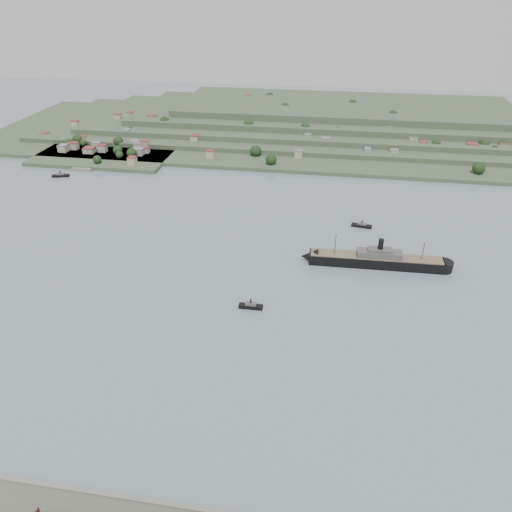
# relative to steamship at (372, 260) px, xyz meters

# --- Properties ---
(ground) EXTENTS (1400.00, 1400.00, 0.00)m
(ground) POSITION_rel_steamship_xyz_m (-90.48, -53.22, -4.70)
(ground) COLOR slate
(ground) RESTS_ON ground
(far_peninsula) EXTENTS (760.00, 309.00, 30.00)m
(far_peninsula) POSITION_rel_steamship_xyz_m (-62.57, 339.88, 7.18)
(far_peninsula) COLOR #35472F
(far_peninsula) RESTS_ON ground
(steamship) EXTENTS (106.17, 14.87, 25.47)m
(steamship) POSITION_rel_steamship_xyz_m (0.00, 0.00, 0.00)
(steamship) COLOR black
(steamship) RESTS_ON ground
(tugboat) EXTENTS (15.08, 4.16, 6.77)m
(tugboat) POSITION_rel_steamship_xyz_m (-75.78, -65.65, -3.05)
(tugboat) COLOR black
(tugboat) RESTS_ON ground
(ferry_west) EXTENTS (17.74, 9.38, 6.41)m
(ferry_west) POSITION_rel_steamship_xyz_m (-308.28, 129.58, -3.16)
(ferry_west) COLOR black
(ferry_west) RESTS_ON ground
(ferry_east) EXTENTS (16.98, 7.11, 6.17)m
(ferry_east) POSITION_rel_steamship_xyz_m (-5.90, 61.96, -3.22)
(ferry_east) COLOR black
(ferry_east) RESTS_ON ground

